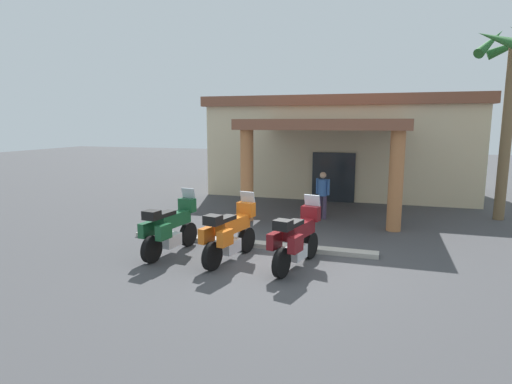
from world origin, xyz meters
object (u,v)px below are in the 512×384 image
Objects in this scene: palm_tree_near_portico at (511,80)px; motorcycle_green at (170,228)px; pedestrian at (323,192)px; motel_building at (341,144)px; motorcycle_orange at (230,233)px; motorcycle_maroon at (297,239)px.

motorcycle_green is at bearing -141.87° from palm_tree_near_portico.
motorcycle_green is at bearing 169.80° from pedestrian.
palm_tree_near_portico is (8.98, 7.05, 4.06)m from motorcycle_green.
palm_tree_near_portico reaches higher than motel_building.
motorcycle_maroon is at bearing -77.53° from motorcycle_orange.
pedestrian reaches higher than motorcycle_orange.
palm_tree_near_portico reaches higher than motorcycle_maroon.
motel_building is 5.51× the size of motorcycle_green.
palm_tree_near_portico is at bearing -25.72° from motorcycle_maroon.
motorcycle_orange is at bearing 104.23° from motorcycle_maroon.
motorcycle_orange is 5.47m from pedestrian.
motorcycle_green is 1.65m from motorcycle_orange.
motorcycle_maroon is 0.33× the size of palm_tree_near_portico.
motorcycle_orange is at bearing -97.22° from motel_building.
pedestrian is at bearing -163.08° from palm_tree_near_portico.
motorcycle_maroon is at bearing -89.00° from motel_building.
motorcycle_green is at bearing 100.35° from motorcycle_orange.
motorcycle_green is 0.33× the size of palm_tree_near_portico.
palm_tree_near_portico is at bearing -52.95° from pedestrian.
motorcycle_green and motorcycle_maroon have the same top height.
motorcycle_orange and motorcycle_maroon have the same top height.
motorcycle_maroon is at bearing -82.53° from motorcycle_green.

